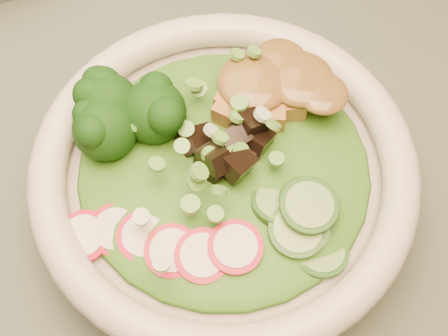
# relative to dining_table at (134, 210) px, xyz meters

# --- Properties ---
(dining_table) EXTENTS (1.20, 0.80, 0.75)m
(dining_table) POSITION_rel_dining_table_xyz_m (0.00, 0.00, 0.00)
(dining_table) COLOR black
(dining_table) RESTS_ON ground
(salad_bowl) EXTENTS (0.28, 0.28, 0.08)m
(salad_bowl) POSITION_rel_dining_table_xyz_m (0.10, -0.03, 0.16)
(salad_bowl) COLOR silver
(salad_bowl) RESTS_ON dining_table
(lettuce_bed) EXTENTS (0.21, 0.21, 0.02)m
(lettuce_bed) POSITION_rel_dining_table_xyz_m (0.10, -0.03, 0.18)
(lettuce_bed) COLOR #245F14
(lettuce_bed) RESTS_ON salad_bowl
(broccoli_florets) EXTENTS (0.09, 0.08, 0.05)m
(broccoli_florets) POSITION_rel_dining_table_xyz_m (0.03, -0.01, 0.19)
(broccoli_florets) COLOR black
(broccoli_florets) RESTS_ON salad_bowl
(radish_slices) EXTENTS (0.12, 0.04, 0.02)m
(radish_slices) POSITION_rel_dining_table_xyz_m (0.07, -0.10, 0.18)
(radish_slices) COLOR #B40D2A
(radish_slices) RESTS_ON salad_bowl
(cucumber_slices) EXTENTS (0.07, 0.07, 0.04)m
(cucumber_slices) POSITION_rel_dining_table_xyz_m (0.16, -0.06, 0.19)
(cucumber_slices) COLOR #82B263
(cucumber_slices) RESTS_ON salad_bowl
(mushroom_heap) EXTENTS (0.07, 0.07, 0.04)m
(mushroom_heap) POSITION_rel_dining_table_xyz_m (0.10, -0.02, 0.19)
(mushroom_heap) COLOR black
(mushroom_heap) RESTS_ON salad_bowl
(tofu_cubes) EXTENTS (0.10, 0.06, 0.04)m
(tofu_cubes) POSITION_rel_dining_table_xyz_m (0.12, 0.03, 0.19)
(tofu_cubes) COLOR #9E6234
(tofu_cubes) RESTS_ON salad_bowl
(peanut_sauce) EXTENTS (0.07, 0.06, 0.02)m
(peanut_sauce) POSITION_rel_dining_table_xyz_m (0.12, 0.03, 0.20)
(peanut_sauce) COLOR brown
(peanut_sauce) RESTS_ON tofu_cubes
(scallion_garnish) EXTENTS (0.20, 0.20, 0.02)m
(scallion_garnish) POSITION_rel_dining_table_xyz_m (0.10, -0.03, 0.20)
(scallion_garnish) COLOR #5B9D37
(scallion_garnish) RESTS_ON salad_bowl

